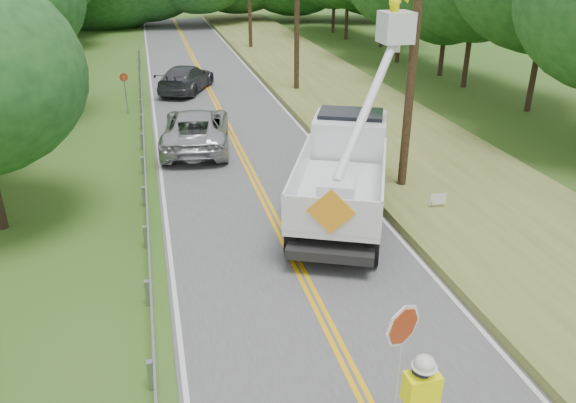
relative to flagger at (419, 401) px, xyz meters
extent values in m
plane|color=#285818|center=(-0.42, 1.66, -1.13)|extent=(140.00, 140.00, 0.00)
cube|color=#4D4D50|center=(-0.42, 15.66, -1.12)|extent=(7.20, 96.00, 0.02)
cube|color=#FFB009|center=(-0.52, 15.66, -1.11)|extent=(0.12, 96.00, 0.00)
cube|color=#FFB009|center=(-0.32, 15.66, -1.11)|extent=(0.12, 96.00, 0.00)
cube|color=silver|center=(-3.87, 15.66, -1.11)|extent=(0.12, 96.00, 0.00)
cube|color=silver|center=(3.03, 15.66, -1.11)|extent=(0.12, 96.00, 0.00)
cube|color=gray|center=(-4.52, 2.66, -0.78)|extent=(0.12, 0.14, 0.70)
cube|color=gray|center=(-4.52, 5.66, -0.78)|extent=(0.12, 0.14, 0.70)
cube|color=gray|center=(-4.52, 8.66, -0.78)|extent=(0.12, 0.14, 0.70)
cube|color=gray|center=(-4.52, 11.66, -0.78)|extent=(0.12, 0.14, 0.70)
cube|color=gray|center=(-4.52, 14.66, -0.78)|extent=(0.12, 0.14, 0.70)
cube|color=gray|center=(-4.52, 17.66, -0.78)|extent=(0.12, 0.14, 0.70)
cube|color=gray|center=(-4.52, 20.66, -0.78)|extent=(0.12, 0.14, 0.70)
cube|color=gray|center=(-4.52, 23.66, -0.78)|extent=(0.12, 0.14, 0.70)
cube|color=gray|center=(-4.52, 26.66, -0.78)|extent=(0.12, 0.14, 0.70)
cube|color=gray|center=(-4.52, 29.66, -0.78)|extent=(0.12, 0.14, 0.70)
cube|color=gray|center=(-4.52, 32.66, -0.78)|extent=(0.12, 0.14, 0.70)
cube|color=gray|center=(-4.52, 35.66, -0.78)|extent=(0.12, 0.14, 0.70)
cube|color=gray|center=(-4.52, 38.66, -0.78)|extent=(0.12, 0.14, 0.70)
cube|color=gray|center=(-4.42, 16.66, -0.53)|extent=(0.05, 48.00, 0.34)
cylinder|color=black|center=(4.58, 10.66, 3.87)|extent=(0.30, 0.30, 10.00)
cylinder|color=black|center=(4.58, 25.66, 3.87)|extent=(0.30, 0.30, 10.00)
cube|color=#5C6527|center=(6.68, 15.66, -0.98)|extent=(7.00, 96.00, 0.30)
cylinder|color=#332319|center=(-10.58, 23.34, 0.65)|extent=(0.32, 0.32, 3.57)
cylinder|color=#332319|center=(-12.15, 28.46, 0.27)|extent=(0.32, 0.32, 2.81)
cylinder|color=#332319|center=(-12.97, 34.33, 0.31)|extent=(0.32, 0.32, 2.89)
cylinder|color=#332319|center=(-12.98, 40.76, 0.57)|extent=(0.32, 0.32, 3.41)
cylinder|color=#332319|center=(-11.19, 45.28, 0.67)|extent=(0.32, 0.32, 3.62)
cylinder|color=#332319|center=(-11.17, 51.37, 0.65)|extent=(0.32, 0.32, 3.56)
cylinder|color=#332319|center=(15.67, 18.92, 1.03)|extent=(0.32, 0.32, 4.34)
cylinder|color=#332319|center=(15.14, 24.66, 0.85)|extent=(0.32, 0.32, 3.96)
cylinder|color=#332319|center=(15.31, 28.07, 0.34)|extent=(0.32, 0.32, 2.94)
cylinder|color=#332319|center=(14.35, 32.98, 0.63)|extent=(0.32, 0.32, 3.52)
cylinder|color=#332319|center=(15.80, 39.60, 0.85)|extent=(0.32, 0.32, 3.97)
cylinder|color=#332319|center=(14.21, 44.19, 0.80)|extent=(0.32, 0.32, 3.88)
cylinder|color=#332319|center=(14.41, 48.61, 0.47)|extent=(0.32, 0.32, 3.21)
cube|color=#FBFF05|center=(0.01, 0.00, 0.28)|extent=(0.60, 0.37, 0.58)
ellipsoid|color=silver|center=(0.01, 0.00, 0.82)|extent=(0.36, 0.36, 0.29)
cylinder|color=#B7B7B7|center=(-0.44, 0.04, 0.23)|extent=(0.04, 0.04, 2.69)
cylinder|color=#A03112|center=(-0.44, 0.04, 1.64)|extent=(0.72, 0.34, 0.77)
cylinder|color=black|center=(-0.43, 7.06, -0.57)|extent=(0.75, 1.14, 1.09)
cylinder|color=black|center=(1.65, 6.14, -0.57)|extent=(0.75, 1.14, 1.09)
cylinder|color=black|center=(0.49, 9.14, -0.57)|extent=(0.75, 1.14, 1.09)
cylinder|color=black|center=(2.57, 8.22, -0.57)|extent=(0.75, 1.14, 1.09)
cylinder|color=black|center=(1.64, 11.75, -0.57)|extent=(0.75, 1.14, 1.09)
cylinder|color=black|center=(3.73, 10.83, -0.57)|extent=(0.75, 1.14, 1.09)
cube|color=black|center=(1.67, 9.00, -0.49)|extent=(5.13, 7.63, 0.28)
cube|color=silver|center=(1.35, 8.27, 0.08)|extent=(4.51, 5.85, 0.25)
cube|color=silver|center=(0.17, 8.79, 0.65)|extent=(2.18, 4.82, 1.02)
cube|color=silver|center=(2.53, 7.75, 0.65)|extent=(2.18, 4.82, 1.02)
cube|color=silver|center=(0.30, 5.89, 0.65)|extent=(2.42, 1.12, 1.02)
cube|color=silver|center=(2.91, 11.81, 0.42)|extent=(3.22, 3.01, 2.05)
cube|color=black|center=(3.01, 12.02, 1.16)|extent=(2.68, 2.27, 0.85)
cube|color=silver|center=(0.84, 7.12, 0.65)|extent=(1.35, 1.35, 0.91)
cube|color=silver|center=(3.88, 10.66, 4.67)|extent=(0.97, 0.97, 0.97)
cube|color=#FF9D1C|center=(0.27, 5.82, 0.82)|extent=(1.19, 0.56, 1.29)
imported|color=#B1B4B9|center=(-2.17, 17.32, -0.27)|extent=(3.59, 6.36, 1.68)
imported|color=#3C3E44|center=(-1.78, 27.69, -0.34)|extent=(4.17, 5.78, 1.55)
cylinder|color=gray|center=(-5.21, 23.54, -0.12)|extent=(0.06, 0.06, 2.03)
cylinder|color=#A03112|center=(-5.21, 23.54, 0.80)|extent=(0.44, 0.17, 0.46)
cube|color=white|center=(4.90, 8.55, -0.55)|extent=(0.53, 0.10, 0.37)
cylinder|color=gray|center=(4.69, 8.55, -0.87)|extent=(0.02, 0.02, 0.53)
cylinder|color=gray|center=(5.12, 8.55, -0.87)|extent=(0.02, 0.02, 0.53)
camera|label=1|loc=(-3.95, -6.51, 7.17)|focal=34.92mm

